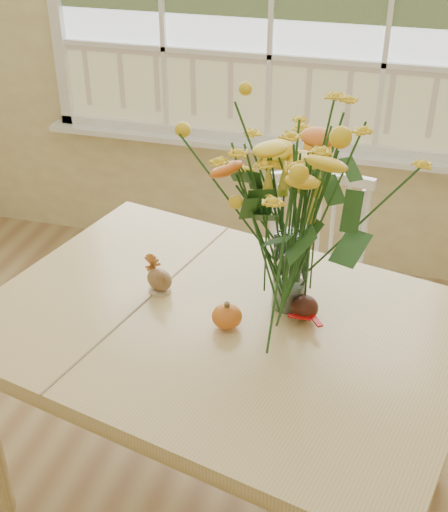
# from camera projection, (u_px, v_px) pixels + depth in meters

# --- Properties ---
(wall_back) EXTENTS (4.00, 0.02, 2.70)m
(wall_back) POSITION_uv_depth(u_px,v_px,m) (273.00, 13.00, 3.26)
(wall_back) COLOR #D0BA85
(wall_back) RESTS_ON floor
(dining_table) EXTENTS (1.67, 1.36, 0.79)m
(dining_table) POSITION_uv_depth(u_px,v_px,m) (222.00, 344.00, 2.16)
(dining_table) COLOR tan
(dining_table) RESTS_ON floor
(windsor_chair) EXTENTS (0.46, 0.44, 0.90)m
(windsor_chair) POSITION_uv_depth(u_px,v_px,m) (314.00, 273.00, 2.86)
(windsor_chair) COLOR white
(windsor_chair) RESTS_ON floor
(flower_vase) EXTENTS (0.53, 0.53, 0.63)m
(flower_vase) POSITION_uv_depth(u_px,v_px,m) (295.00, 198.00, 1.98)
(flower_vase) COLOR white
(flower_vase) RESTS_ON dining_table
(pumpkin) EXTENTS (0.09, 0.09, 0.07)m
(pumpkin) POSITION_uv_depth(u_px,v_px,m) (227.00, 317.00, 2.06)
(pumpkin) COLOR #D25618
(pumpkin) RESTS_ON dining_table
(turkey_figurine) EXTENTS (0.11, 0.10, 0.11)m
(turkey_figurine) POSITION_uv_depth(u_px,v_px,m) (159.00, 280.00, 2.22)
(turkey_figurine) COLOR #CCB78C
(turkey_figurine) RESTS_ON dining_table
(dark_gourd) EXTENTS (0.13, 0.12, 0.08)m
(dark_gourd) POSITION_uv_depth(u_px,v_px,m) (304.00, 309.00, 2.09)
(dark_gourd) COLOR #38160F
(dark_gourd) RESTS_ON dining_table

